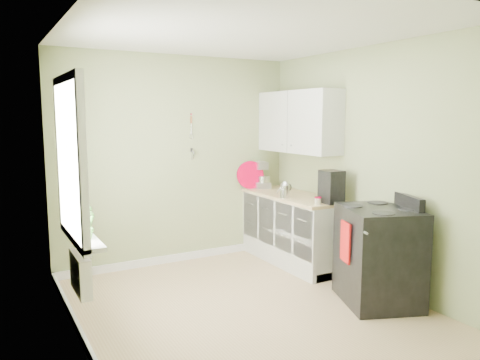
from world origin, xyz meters
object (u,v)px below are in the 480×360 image
stove (379,255)px  stand_mixer (261,175)px  kettle (285,190)px  coffee_maker (331,188)px

stove → stand_mixer: bearing=90.7°
stove → kettle: size_ratio=5.39×
stove → stand_mixer: stand_mixer is taller
stand_mixer → kettle: stand_mixer is taller
coffee_maker → stove: bearing=-93.4°
coffee_maker → kettle: bearing=116.8°
stove → stand_mixer: 2.34m
kettle → coffee_maker: bearing=-63.2°
stand_mixer → coffee_maker: 1.44m
kettle → coffee_maker: 0.62m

